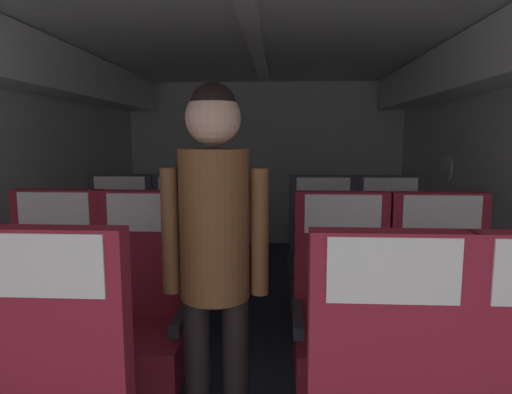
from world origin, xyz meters
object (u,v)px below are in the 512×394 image
object	(u,v)px
seat_b_left_aisle	(142,319)
seat_b_right_window	(342,323)
seat_b_left_window	(52,316)
seat_c_left_window	(119,263)
seat_b_right_aisle	(442,325)
flight_attendant	(215,240)
seat_c_right_window	(323,267)
seat_c_right_aisle	(390,267)
seat_c_left_aisle	(183,264)

from	to	relation	value
seat_b_left_aisle	seat_b_right_window	xyz separation A→B (m)	(1.03, 0.01, 0.00)
seat_b_left_window	seat_c_left_window	xyz separation A→B (m)	(-0.00, 0.97, 0.00)
seat_b_left_window	seat_c_left_window	distance (m)	0.97
seat_b_left_window	seat_b_left_aisle	size ratio (longest dim) A/B	1.00
seat_b_right_aisle	seat_b_left_window	bearing A→B (deg)	179.69
seat_b_right_aisle	seat_c_left_window	world-z (taller)	same
seat_b_left_window	seat_b_right_aisle	size ratio (longest dim) A/B	1.00
flight_attendant	seat_c_right_window	bearing A→B (deg)	-102.25
seat_b_right_window	seat_c_right_window	world-z (taller)	same
seat_b_right_window	seat_c_right_aisle	world-z (taller)	same
seat_c_left_aisle	flight_attendant	xyz separation A→B (m)	(0.46, -1.42, 0.53)
seat_b_left_aisle	seat_c_right_aisle	distance (m)	1.81
seat_c_left_window	seat_b_right_window	bearing A→B (deg)	-32.59
seat_c_left_aisle	seat_c_right_window	distance (m)	1.03
seat_b_left_window	seat_c_left_aisle	xyz separation A→B (m)	(0.49, 0.97, 0.00)
seat_b_right_aisle	seat_c_right_aisle	size ratio (longest dim) A/B	1.00
seat_b_left_window	seat_b_right_aisle	bearing A→B (deg)	-0.31
seat_b_left_aisle	seat_c_left_aisle	distance (m)	1.00
seat_c_left_window	flight_attendant	distance (m)	1.78
seat_b_left_aisle	seat_c_right_aisle	xyz separation A→B (m)	(1.52, 0.99, 0.00)
seat_c_left_aisle	seat_c_right_window	size ratio (longest dim) A/B	1.00
seat_b_left_aisle	seat_c_left_aisle	size ratio (longest dim) A/B	1.00
flight_attendant	seat_b_right_aisle	bearing A→B (deg)	-147.98
seat_b_right_window	flight_attendant	bearing A→B (deg)	-143.31
seat_b_right_aisle	flight_attendant	distance (m)	1.28
seat_c_right_window	seat_b_right_window	bearing A→B (deg)	-89.69
seat_b_right_window	flight_attendant	size ratio (longest dim) A/B	0.70
seat_c_left_window	seat_c_right_window	size ratio (longest dim) A/B	1.00
seat_c_left_aisle	flight_attendant	distance (m)	1.58
seat_c_right_window	flight_attendant	size ratio (longest dim) A/B	0.70
seat_b_right_window	seat_b_left_window	bearing A→B (deg)	179.58
seat_b_left_window	seat_b_right_window	xyz separation A→B (m)	(1.53, -0.01, 0.00)
seat_b_right_window	seat_c_right_window	size ratio (longest dim) A/B	1.00
seat_c_left_window	flight_attendant	bearing A→B (deg)	-56.11
seat_c_right_window	seat_b_left_window	bearing A→B (deg)	-147.89
seat_c_left_aisle	flight_attendant	world-z (taller)	flight_attendant
seat_c_left_window	seat_b_left_window	bearing A→B (deg)	-89.88
seat_b_right_aisle	seat_c_right_window	xyz separation A→B (m)	(-0.50, 0.97, 0.00)
seat_c_left_aisle	seat_b_right_window	bearing A→B (deg)	-43.44
seat_b_left_window	seat_b_left_aisle	distance (m)	0.50
seat_b_left_window	flight_attendant	bearing A→B (deg)	-25.18
seat_c_left_window	seat_b_left_aisle	bearing A→B (deg)	-63.28
seat_b_right_aisle	seat_c_left_aisle	world-z (taller)	same
seat_b_left_window	flight_attendant	xyz separation A→B (m)	(0.95, -0.44, 0.53)
seat_c_left_window	seat_c_right_window	xyz separation A→B (m)	(1.52, -0.01, 0.00)
seat_b_left_aisle	seat_c_right_window	size ratio (longest dim) A/B	1.00
seat_b_right_aisle	seat_c_right_aisle	world-z (taller)	same
seat_b_right_aisle	seat_c_right_window	size ratio (longest dim) A/B	1.00
seat_b_left_aisle	seat_c_right_window	distance (m)	1.42
flight_attendant	seat_b_left_aisle	bearing A→B (deg)	-33.05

